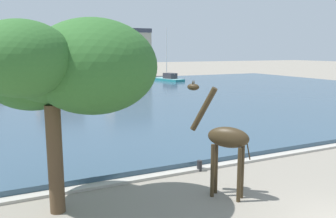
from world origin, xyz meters
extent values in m
cube|color=#334C60|center=(0.00, 32.34, 0.17)|extent=(87.14, 50.54, 0.35)
cube|color=#ADA89E|center=(0.00, 6.82, 0.06)|extent=(87.14, 0.50, 0.12)
cylinder|color=#382B19|center=(-2.57, 4.02, 1.02)|extent=(0.15, 0.15, 2.04)
cylinder|color=#382B19|center=(-2.26, 4.25, 1.02)|extent=(0.15, 0.15, 2.04)
cylinder|color=#382B19|center=(-1.95, 3.20, 1.02)|extent=(0.15, 0.15, 2.04)
cylinder|color=#382B19|center=(-1.64, 3.43, 1.02)|extent=(0.15, 0.15, 2.04)
ellipsoid|color=#382B19|center=(-2.11, 3.73, 2.33)|extent=(1.42, 1.62, 0.78)
cylinder|color=#382B19|center=(-2.70, 4.51, 3.31)|extent=(0.82, 0.99, 1.74)
ellipsoid|color=#382B19|center=(-2.96, 4.86, 4.13)|extent=(0.50, 0.54, 0.26)
cone|color=#382B19|center=(-3.01, 4.82, 4.33)|extent=(0.06, 0.06, 0.15)
cone|color=#382B19|center=(-2.91, 4.90, 4.33)|extent=(0.06, 0.06, 0.15)
cylinder|color=#382B19|center=(-1.65, 3.13, 2.01)|extent=(0.17, 0.20, 0.83)
cube|color=teal|center=(16.51, 47.69, 0.35)|extent=(3.50, 6.77, 0.71)
ellipsoid|color=teal|center=(15.80, 50.68, 0.35)|extent=(2.33, 2.63, 0.67)
cube|color=#6EA5A8|center=(16.51, 47.69, 0.74)|extent=(3.43, 6.63, 0.06)
cube|color=#333338|center=(16.62, 47.21, 1.23)|extent=(1.93, 2.54, 0.93)
cylinder|color=silver|center=(16.40, 48.16, 5.04)|extent=(0.12, 0.12, 8.66)
cylinder|color=silver|center=(16.66, 47.06, 1.61)|extent=(0.60, 2.22, 0.08)
ellipsoid|color=navy|center=(-9.69, 37.07, 0.37)|extent=(2.26, 3.22, 0.70)
cylinder|color=brown|center=(-8.06, 5.23, 1.87)|extent=(0.51, 0.51, 3.73)
ellipsoid|color=#2D6028|center=(-8.06, 5.23, 5.01)|extent=(3.18, 3.18, 2.38)
ellipsoid|color=#2D6028|center=(-6.71, 4.97, 4.97)|extent=(4.24, 4.24, 3.18)
ellipsoid|color=#2D6028|center=(-8.49, 6.21, 4.69)|extent=(3.30, 3.30, 2.48)
ellipsoid|color=#2D6028|center=(-8.94, 4.11, 5.26)|extent=(2.93, 2.93, 2.19)
cylinder|color=#232326|center=(-1.55, 6.67, 0.25)|extent=(0.24, 0.24, 0.50)
cube|color=tan|center=(0.06, 62.12, 3.98)|extent=(7.91, 7.24, 7.96)
cube|color=#51281E|center=(0.06, 62.12, 8.36)|extent=(8.07, 7.38, 0.80)
cube|color=#C6B293|center=(13.70, 61.44, 4.51)|extent=(7.89, 7.38, 9.02)
cube|color=#42424C|center=(13.70, 61.44, 9.42)|extent=(8.05, 7.53, 0.80)
camera|label=1|loc=(-9.45, -6.50, 5.48)|focal=37.01mm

